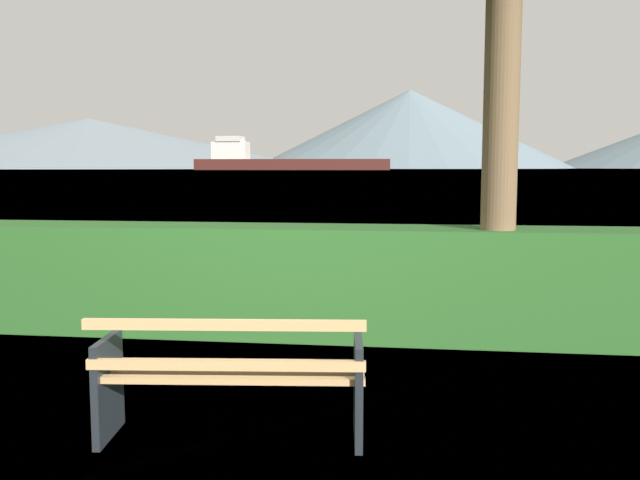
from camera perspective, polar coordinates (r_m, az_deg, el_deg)
The scene contains 6 objects.
ground_plane at distance 4.81m, azimuth -7.16°, elevation -15.84°, with size 1400.00×1400.00×0.00m, color #567A38.
water_surface at distance 310.63m, azimuth 7.27°, elevation 5.75°, with size 620.00×620.00×0.00m, color #6B8EA3.
park_bench at distance 4.62m, azimuth -7.35°, elevation -11.19°, with size 1.78×0.74×0.87m.
hedge_row at distance 7.35m, azimuth -1.63°, elevation -3.38°, with size 12.89×0.84×1.16m, color #285B23.
cargo_ship_large at distance 323.08m, azimuth -3.58°, elevation 6.57°, with size 90.66×12.02×15.58m.
distant_hills at distance 568.77m, azimuth 2.20°, elevation 8.47°, with size 820.00×388.14×63.66m.
Camera 1 is at (1.15, -4.32, 1.80)m, focal length 38.74 mm.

